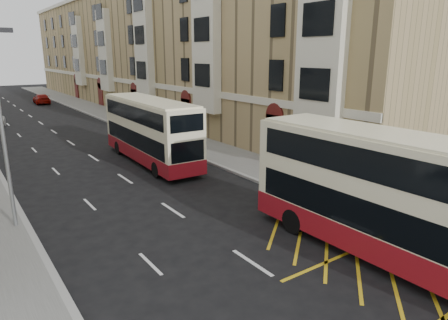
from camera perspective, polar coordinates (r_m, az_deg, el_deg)
pavement_right at (r=39.96m, az=-10.64°, el=4.47°), size 4.00×120.00×0.15m
kerb_right at (r=39.19m, az=-13.30°, el=4.12°), size 0.25×120.00×0.15m
road_markings at (r=52.01m, az=-25.77°, el=5.56°), size 10.00×110.00×0.01m
terrace_right at (r=56.17m, az=-11.19°, el=15.04°), size 10.75×79.00×15.25m
guard_railing at (r=19.53m, az=15.23°, el=-4.48°), size 0.06×6.56×1.01m
street_lamp_near at (r=18.13m, az=-29.13°, el=5.00°), size 0.93×0.18×8.00m
double_decker_front at (r=15.02m, az=23.38°, el=-5.19°), size 2.78×11.48×4.57m
double_decker_rear at (r=27.18m, az=-10.54°, el=4.12°), size 2.84×10.84×4.29m
pedestrian_near at (r=17.68m, az=25.66°, el=-6.97°), size 0.76×0.72×1.75m
pedestrian_far at (r=19.47m, az=21.08°, el=-4.23°), size 1.15×0.51×1.93m
car_red at (r=65.28m, az=-24.61°, el=7.94°), size 2.28×5.00×1.42m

